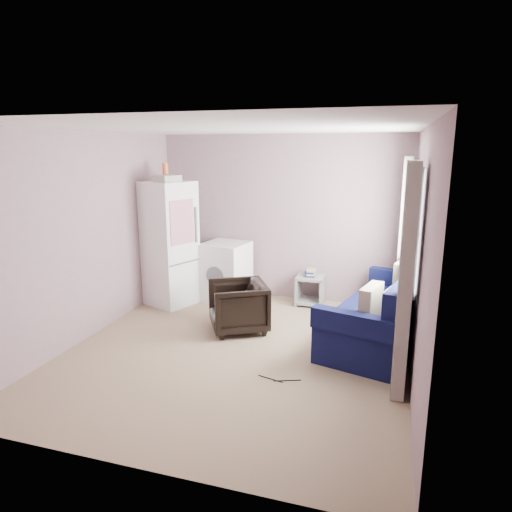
# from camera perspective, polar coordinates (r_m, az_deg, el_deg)

# --- Properties ---
(room) EXTENTS (3.84, 4.24, 2.54)m
(room) POSITION_cam_1_polar(r_m,az_deg,el_deg) (5.01, -2.30, 1.34)
(room) COLOR #967E62
(room) RESTS_ON ground
(armchair) EXTENTS (0.90, 0.91, 0.71)m
(armchair) POSITION_cam_1_polar(r_m,az_deg,el_deg) (5.86, -2.27, -6.01)
(armchair) COLOR black
(armchair) RESTS_ON ground
(fridge) EXTENTS (0.81, 0.81, 2.08)m
(fridge) POSITION_cam_1_polar(r_m,az_deg,el_deg) (6.85, -10.73, 1.62)
(fridge) COLOR white
(fridge) RESTS_ON ground
(washing_machine) EXTENTS (0.72, 0.72, 0.89)m
(washing_machine) POSITION_cam_1_polar(r_m,az_deg,el_deg) (7.02, -3.81, -1.78)
(washing_machine) COLOR white
(washing_machine) RESTS_ON ground
(side_table) EXTENTS (0.41, 0.41, 0.55)m
(side_table) POSITION_cam_1_polar(r_m,az_deg,el_deg) (6.88, 6.80, -3.97)
(side_table) COLOR gray
(side_table) RESTS_ON ground
(sofa) EXTENTS (1.44, 2.23, 0.92)m
(sofa) POSITION_cam_1_polar(r_m,az_deg,el_deg) (5.72, 16.07, -7.20)
(sofa) COLOR #0C1038
(sofa) RESTS_ON ground
(window_dressing) EXTENTS (0.17, 2.62, 2.18)m
(window_dressing) POSITION_cam_1_polar(r_m,az_deg,el_deg) (5.45, 18.05, 0.10)
(window_dressing) COLOR white
(window_dressing) RESTS_ON ground
(floor_cables) EXTENTS (0.44, 0.11, 0.01)m
(floor_cables) POSITION_cam_1_polar(r_m,az_deg,el_deg) (4.79, 2.87, -15.18)
(floor_cables) COLOR black
(floor_cables) RESTS_ON ground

